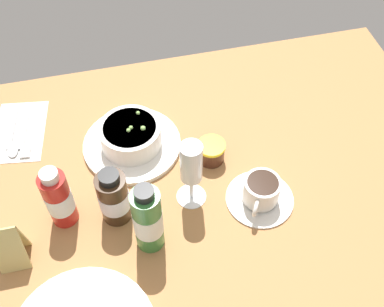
{
  "coord_description": "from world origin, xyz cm",
  "views": [
    {
      "loc": [
        19.04,
        55.44,
        85.4
      ],
      "look_at": [
        4.92,
        -4.33,
        6.26
      ],
      "focal_mm": 44.7,
      "sensor_mm": 36.0,
      "label": 1
    }
  ],
  "objects_px": {
    "sauce_bottle_red": "(58,199)",
    "menu_card": "(8,245)",
    "porridge_bowl": "(131,138)",
    "coffee_cup": "(261,193)",
    "jam_jar": "(211,152)",
    "sauce_bottle_brown": "(114,197)",
    "sauce_bottle_green": "(148,219)",
    "cutlery_setting": "(20,132)",
    "wine_glass": "(191,166)"
  },
  "relations": [
    {
      "from": "porridge_bowl",
      "to": "wine_glass",
      "type": "relative_size",
      "value": 1.32
    },
    {
      "from": "coffee_cup",
      "to": "sauce_bottle_red",
      "type": "height_order",
      "value": "sauce_bottle_red"
    },
    {
      "from": "porridge_bowl",
      "to": "wine_glass",
      "type": "bearing_deg",
      "value": 121.49
    },
    {
      "from": "jam_jar",
      "to": "menu_card",
      "type": "bearing_deg",
      "value": 19.25
    },
    {
      "from": "porridge_bowl",
      "to": "coffee_cup",
      "type": "xyz_separation_m",
      "value": [
        -0.24,
        0.2,
        -0.0
      ]
    },
    {
      "from": "coffee_cup",
      "to": "sauce_bottle_green",
      "type": "relative_size",
      "value": 0.79
    },
    {
      "from": "sauce_bottle_red",
      "to": "sauce_bottle_brown",
      "type": "distance_m",
      "value": 0.11
    },
    {
      "from": "porridge_bowl",
      "to": "sauce_bottle_brown",
      "type": "height_order",
      "value": "sauce_bottle_brown"
    },
    {
      "from": "cutlery_setting",
      "to": "wine_glass",
      "type": "bearing_deg",
      "value": 143.07
    },
    {
      "from": "cutlery_setting",
      "to": "sauce_bottle_brown",
      "type": "height_order",
      "value": "sauce_bottle_brown"
    },
    {
      "from": "coffee_cup",
      "to": "sauce_bottle_brown",
      "type": "height_order",
      "value": "sauce_bottle_brown"
    },
    {
      "from": "wine_glass",
      "to": "sauce_bottle_red",
      "type": "relative_size",
      "value": 1.07
    },
    {
      "from": "porridge_bowl",
      "to": "sauce_bottle_brown",
      "type": "distance_m",
      "value": 0.18
    },
    {
      "from": "sauce_bottle_brown",
      "to": "menu_card",
      "type": "distance_m",
      "value": 0.21
    },
    {
      "from": "cutlery_setting",
      "to": "sauce_bottle_red",
      "type": "distance_m",
      "value": 0.28
    },
    {
      "from": "wine_glass",
      "to": "sauce_bottle_red",
      "type": "bearing_deg",
      "value": -2.24
    },
    {
      "from": "coffee_cup",
      "to": "sauce_bottle_red",
      "type": "distance_m",
      "value": 0.41
    },
    {
      "from": "sauce_bottle_brown",
      "to": "jam_jar",
      "type": "bearing_deg",
      "value": -157.0
    },
    {
      "from": "coffee_cup",
      "to": "sauce_bottle_brown",
      "type": "distance_m",
      "value": 0.3
    },
    {
      "from": "porridge_bowl",
      "to": "jam_jar",
      "type": "height_order",
      "value": "porridge_bowl"
    },
    {
      "from": "porridge_bowl",
      "to": "sauce_bottle_green",
      "type": "height_order",
      "value": "sauce_bottle_green"
    },
    {
      "from": "coffee_cup",
      "to": "jam_jar",
      "type": "distance_m",
      "value": 0.15
    },
    {
      "from": "jam_jar",
      "to": "sauce_bottle_green",
      "type": "height_order",
      "value": "sauce_bottle_green"
    },
    {
      "from": "porridge_bowl",
      "to": "coffee_cup",
      "type": "relative_size",
      "value": 1.55
    },
    {
      "from": "porridge_bowl",
      "to": "sauce_bottle_red",
      "type": "xyz_separation_m",
      "value": [
        0.16,
        0.15,
        0.04
      ]
    },
    {
      "from": "wine_glass",
      "to": "sauce_bottle_brown",
      "type": "distance_m",
      "value": 0.16
    },
    {
      "from": "coffee_cup",
      "to": "sauce_bottle_brown",
      "type": "bearing_deg",
      "value": -6.62
    },
    {
      "from": "cutlery_setting",
      "to": "coffee_cup",
      "type": "bearing_deg",
      "value": 148.06
    },
    {
      "from": "coffee_cup",
      "to": "wine_glass",
      "type": "relative_size",
      "value": 0.85
    },
    {
      "from": "porridge_bowl",
      "to": "cutlery_setting",
      "type": "xyz_separation_m",
      "value": [
        0.25,
        -0.1,
        -0.03
      ]
    },
    {
      "from": "jam_jar",
      "to": "sauce_bottle_red",
      "type": "bearing_deg",
      "value": 13.42
    },
    {
      "from": "cutlery_setting",
      "to": "wine_glass",
      "type": "height_order",
      "value": "wine_glass"
    },
    {
      "from": "porridge_bowl",
      "to": "menu_card",
      "type": "height_order",
      "value": "menu_card"
    },
    {
      "from": "porridge_bowl",
      "to": "jam_jar",
      "type": "distance_m",
      "value": 0.18
    },
    {
      "from": "sauce_bottle_brown",
      "to": "coffee_cup",
      "type": "bearing_deg",
      "value": 173.38
    },
    {
      "from": "sauce_bottle_brown",
      "to": "sauce_bottle_green",
      "type": "bearing_deg",
      "value": 126.33
    },
    {
      "from": "coffee_cup",
      "to": "wine_glass",
      "type": "bearing_deg",
      "value": -16.48
    },
    {
      "from": "cutlery_setting",
      "to": "sauce_bottle_brown",
      "type": "bearing_deg",
      "value": 125.57
    },
    {
      "from": "cutlery_setting",
      "to": "jam_jar",
      "type": "height_order",
      "value": "jam_jar"
    },
    {
      "from": "sauce_bottle_red",
      "to": "sauce_bottle_green",
      "type": "xyz_separation_m",
      "value": [
        -0.16,
        0.09,
        0.01
      ]
    },
    {
      "from": "jam_jar",
      "to": "sauce_bottle_brown",
      "type": "xyz_separation_m",
      "value": [
        0.22,
        0.09,
        0.04
      ]
    },
    {
      "from": "wine_glass",
      "to": "sauce_bottle_brown",
      "type": "xyz_separation_m",
      "value": [
        0.16,
        0.01,
        -0.05
      ]
    },
    {
      "from": "menu_card",
      "to": "coffee_cup",
      "type": "bearing_deg",
      "value": -177.73
    },
    {
      "from": "cutlery_setting",
      "to": "menu_card",
      "type": "xyz_separation_m",
      "value": [
        0.01,
        0.32,
        0.05
      ]
    },
    {
      "from": "sauce_bottle_red",
      "to": "menu_card",
      "type": "distance_m",
      "value": 0.12
    },
    {
      "from": "cutlery_setting",
      "to": "wine_glass",
      "type": "distance_m",
      "value": 0.45
    },
    {
      "from": "coffee_cup",
      "to": "menu_card",
      "type": "relative_size",
      "value": 1.24
    },
    {
      "from": "porridge_bowl",
      "to": "menu_card",
      "type": "distance_m",
      "value": 0.34
    },
    {
      "from": "sauce_bottle_green",
      "to": "wine_glass",
      "type": "bearing_deg",
      "value": -141.07
    },
    {
      "from": "wine_glass",
      "to": "sauce_bottle_green",
      "type": "distance_m",
      "value": 0.13
    }
  ]
}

